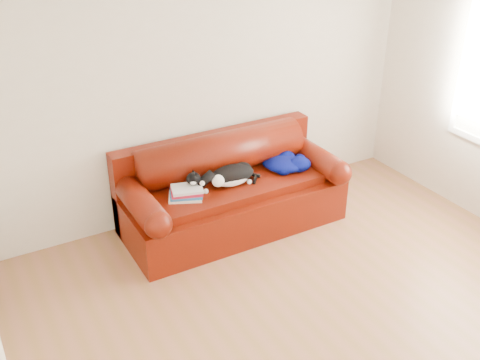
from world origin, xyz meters
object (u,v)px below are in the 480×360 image
object	(u,v)px
book_stack	(186,193)
blanket	(286,163)
cat	(232,176)
sofa_base	(233,204)

from	to	relation	value
book_stack	blanket	world-z (taller)	blanket
cat	blanket	xyz separation A→B (m)	(0.62, 0.02, -0.03)
book_stack	blanket	distance (m)	1.09
sofa_base	blanket	size ratio (longest dim) A/B	4.31
book_stack	blanket	bearing A→B (deg)	2.21
book_stack	blanket	xyz separation A→B (m)	(1.09, 0.04, 0.01)
sofa_base	cat	world-z (taller)	cat
sofa_base	blanket	xyz separation A→B (m)	(0.58, -0.04, 0.32)
cat	blanket	world-z (taller)	cat
book_stack	cat	xyz separation A→B (m)	(0.47, 0.02, 0.04)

